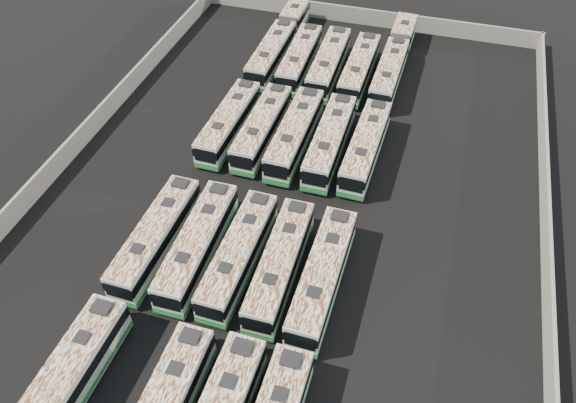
% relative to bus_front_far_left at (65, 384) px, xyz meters
% --- Properties ---
extents(ground, '(140.00, 140.00, 0.00)m').
position_rel_bus_front_far_left_xyz_m(ground, '(8.53, 21.55, -1.80)').
color(ground, black).
rests_on(ground, ground).
extents(perimeter_wall, '(45.20, 73.20, 2.20)m').
position_rel_bus_front_far_left_xyz_m(perimeter_wall, '(8.53, 21.55, -0.70)').
color(perimeter_wall, gray).
rests_on(perimeter_wall, ground).
extents(bus_front_far_left, '(2.85, 12.52, 3.52)m').
position_rel_bus_front_far_left_xyz_m(bus_front_far_left, '(0.00, 0.00, 0.00)').
color(bus_front_far_left, beige).
rests_on(bus_front_far_left, ground).
extents(bus_midfront_far_left, '(2.73, 12.20, 3.43)m').
position_rel_bus_front_far_left_xyz_m(bus_midfront_far_left, '(-0.13, 13.53, -0.05)').
color(bus_midfront_far_left, beige).
rests_on(bus_midfront_far_left, ground).
extents(bus_midfront_left, '(2.86, 12.36, 3.47)m').
position_rel_bus_front_far_left_xyz_m(bus_midfront_left, '(3.50, 13.73, -0.02)').
color(bus_midfront_left, beige).
rests_on(bus_midfront_left, ground).
extents(bus_midfront_center, '(2.71, 12.11, 3.41)m').
position_rel_bus_front_far_left_xyz_m(bus_midfront_center, '(7.03, 13.75, -0.06)').
color(bus_midfront_center, beige).
rests_on(bus_midfront_center, ground).
extents(bus_midfront_right, '(2.81, 12.14, 3.41)m').
position_rel_bus_front_far_left_xyz_m(bus_midfront_right, '(10.50, 13.73, -0.06)').
color(bus_midfront_right, beige).
rests_on(bus_midfront_right, ground).
extents(bus_midfront_far_right, '(2.72, 12.41, 3.49)m').
position_rel_bus_front_far_left_xyz_m(bus_midfront_far_right, '(13.99, 13.54, -0.01)').
color(bus_midfront_far_right, beige).
rests_on(bus_midfront_far_right, ground).
extents(bus_midback_far_left, '(2.77, 12.06, 3.38)m').
position_rel_bus_front_far_left_xyz_m(bus_midback_far_left, '(-0.05, 29.88, -0.07)').
color(bus_midback_far_left, beige).
rests_on(bus_midback_far_left, ground).
extents(bus_midback_left, '(2.66, 12.12, 3.41)m').
position_rel_bus_front_far_left_xyz_m(bus_midback_left, '(3.47, 30.02, -0.06)').
color(bus_midback_left, beige).
rests_on(bus_midback_left, ground).
extents(bus_midback_center, '(2.72, 12.56, 3.54)m').
position_rel_bus_front_far_left_xyz_m(bus_midback_center, '(6.95, 29.91, 0.01)').
color(bus_midback_center, beige).
rests_on(bus_midback_center, ground).
extents(bus_midback_right, '(2.69, 12.43, 3.50)m').
position_rel_bus_front_far_left_xyz_m(bus_midback_right, '(10.54, 29.87, -0.01)').
color(bus_midback_right, beige).
rests_on(bus_midback_right, ground).
extents(bus_midback_far_right, '(2.89, 12.29, 3.45)m').
position_rel_bus_front_far_left_xyz_m(bus_midback_far_right, '(14.08, 30.05, -0.04)').
color(bus_midback_far_right, beige).
rests_on(bus_midback_far_right, ground).
extents(bus_back_far_left, '(2.62, 18.93, 3.43)m').
position_rel_bus_front_far_left_xyz_m(bus_back_far_left, '(-0.09, 47.12, -0.05)').
color(bus_back_far_left, beige).
rests_on(bus_back_far_left, ground).
extents(bus_back_left, '(2.89, 12.26, 3.44)m').
position_rel_bus_front_far_left_xyz_m(bus_back_left, '(3.44, 43.84, -0.04)').
color(bus_back_left, beige).
rests_on(bus_back_left, ground).
extents(bus_back_center, '(2.91, 12.62, 3.54)m').
position_rel_bus_front_far_left_xyz_m(bus_back_center, '(6.97, 43.79, 0.01)').
color(bus_back_center, beige).
rests_on(bus_back_center, ground).
extents(bus_back_right, '(2.63, 12.12, 3.41)m').
position_rel_bus_front_far_left_xyz_m(bus_back_right, '(10.58, 43.79, -0.05)').
color(bus_back_right, beige).
rests_on(bus_back_right, ground).
extents(bus_back_far_right, '(2.80, 18.65, 3.38)m').
position_rel_bus_front_far_left_xyz_m(bus_back_far_right, '(14.09, 47.00, -0.07)').
color(bus_back_far_right, beige).
rests_on(bus_back_far_right, ground).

